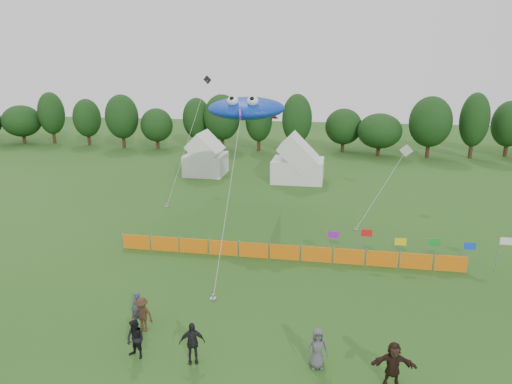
% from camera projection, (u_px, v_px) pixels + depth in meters
% --- Properties ---
extents(ground, '(160.00, 160.00, 0.00)m').
position_uv_depth(ground, '(234.00, 336.00, 20.91)').
color(ground, '#234C16').
rests_on(ground, ground).
extents(treeline, '(104.57, 8.78, 8.36)m').
position_uv_depth(treeline, '(317.00, 123.00, 62.09)').
color(treeline, '#382314').
rests_on(treeline, ground).
extents(tent_left, '(4.33, 4.33, 3.82)m').
position_uv_depth(tent_left, '(206.00, 157.00, 50.77)').
color(tent_left, white).
rests_on(tent_left, ground).
extents(tent_right, '(5.41, 4.33, 3.82)m').
position_uv_depth(tent_right, '(298.00, 163.00, 47.85)').
color(tent_right, white).
rests_on(tent_right, ground).
extents(barrier_fence, '(21.90, 0.06, 1.00)m').
position_uv_depth(barrier_fence, '(285.00, 252.00, 28.92)').
color(barrier_fence, orange).
rests_on(barrier_fence, ground).
extents(flag_row, '(10.73, 0.43, 2.25)m').
position_uv_depth(flag_row, '(413.00, 246.00, 27.68)').
color(flag_row, gray).
rests_on(flag_row, ground).
extents(spectator_a, '(0.65, 0.45, 1.74)m').
position_uv_depth(spectator_a, '(138.00, 309.00, 21.50)').
color(spectator_a, '#323954').
rests_on(spectator_a, ground).
extents(spectator_b, '(1.02, 0.91, 1.75)m').
position_uv_depth(spectator_b, '(136.00, 339.00, 19.16)').
color(spectator_b, black).
rests_on(spectator_b, ground).
extents(spectator_c, '(1.19, 0.81, 1.69)m').
position_uv_depth(spectator_c, '(142.00, 314.00, 21.11)').
color(spectator_c, '#392316').
rests_on(spectator_c, ground).
extents(spectator_d, '(1.16, 0.77, 1.83)m').
position_uv_depth(spectator_d, '(192.00, 343.00, 18.86)').
color(spectator_d, black).
rests_on(spectator_d, ground).
extents(spectator_e, '(0.98, 0.76, 1.78)m').
position_uv_depth(spectator_e, '(317.00, 348.00, 18.54)').
color(spectator_e, '#4A4B4F').
rests_on(spectator_e, ground).
extents(spectator_f, '(1.74, 0.64, 1.85)m').
position_uv_depth(spectator_f, '(393.00, 364.00, 17.51)').
color(spectator_f, black).
rests_on(spectator_f, ground).
extents(stingray_kite, '(6.33, 21.06, 9.86)m').
position_uv_depth(stingray_kite, '(248.00, 108.00, 34.61)').
color(stingray_kite, '#0E3BCB').
rests_on(stingray_kite, ground).
extents(small_kite_white, '(5.06, 8.27, 5.29)m').
position_uv_depth(small_kite_white, '(393.00, 172.00, 38.01)').
color(small_kite_white, silver).
rests_on(small_kite_white, ground).
extents(small_kite_dark, '(1.38, 11.76, 10.86)m').
position_uv_depth(small_kite_dark, '(193.00, 123.00, 44.48)').
color(small_kite_dark, black).
rests_on(small_kite_dark, ground).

